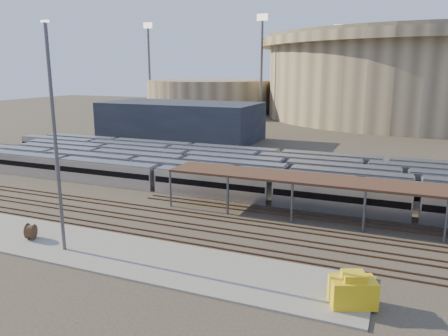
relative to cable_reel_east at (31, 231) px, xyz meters
The scene contains 14 objects.
ground 22.55m from the cable_reel_east, 43.87° to the left, with size 420.00×420.00×0.00m, color #383026.
apron 11.30m from the cable_reel_east, ahead, with size 50.00×9.00×0.20m, color gray.
subway_trains 38.29m from the cable_reel_east, 63.02° to the left, with size 119.88×23.90×3.60m.
inspection_shed 43.15m from the cable_reel_east, 27.15° to the left, with size 60.30×6.00×5.30m.
empty_tracks 19.42m from the cable_reel_east, 33.17° to the left, with size 170.00×9.62×0.18m.
stadium 161.72m from the cable_reel_east, 75.16° to the left, with size 124.00×124.00×32.50m.
secondary_arena 152.16m from the cable_reel_east, 106.73° to the left, with size 56.00×56.00×14.00m, color #9C8A69.
service_building 73.17m from the cable_reel_east, 104.88° to the left, with size 42.00×20.00×10.00m, color #1E232D.
floodlight_0 127.87m from the cable_reel_east, 96.25° to the left, with size 4.00×1.00×38.40m.
floodlight_1 153.31m from the cable_reel_east, 116.89° to the left, with size 4.00×1.00×38.40m.
floodlight_3 176.81m from the cable_reel_east, 87.97° to the left, with size 4.00×1.00×38.40m.
cable_reel_east is the anchor object (origin of this frame).
yard_light_pole 12.06m from the cable_reel_east, ahead, with size 0.80×0.36×22.97m.
yellow_equipment 34.75m from the cable_reel_east, ahead, with size 3.55×2.22×2.22m, color gold.
Camera 1 is at (21.20, -49.60, 18.67)m, focal length 35.00 mm.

